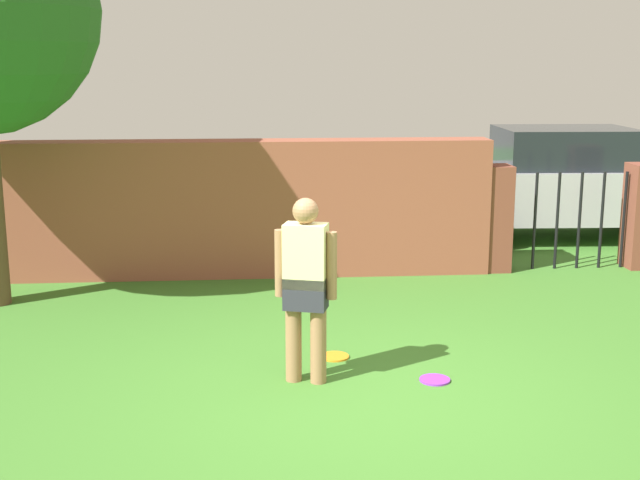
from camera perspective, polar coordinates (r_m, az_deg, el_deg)
The scene contains 7 objects.
ground_plane at distance 7.12m, azimuth 2.79°, elevation -10.62°, with size 40.00×40.00×0.00m, color #3D7528.
brick_wall at distance 10.87m, azimuth -7.83°, elevation 2.09°, with size 7.34×0.50×1.75m, color brown.
person at distance 7.17m, azimuth -0.97°, elevation -2.85°, with size 0.52×0.31×1.62m.
fence_gate at distance 11.65m, azimuth 16.47°, elevation 1.50°, with size 2.50×0.44×1.40m.
car at distance 13.65m, azimuth 16.10°, elevation 3.72°, with size 4.27×2.06×1.72m.
frisbee_purple at distance 7.52m, azimuth 7.77°, elevation -9.36°, with size 0.27×0.27×0.02m, color purple.
frisbee_orange at distance 8.01m, azimuth 1.00°, elevation -7.89°, with size 0.27×0.27×0.02m, color orange.
Camera 1 is at (-0.85, -6.51, 2.75)m, focal length 47.28 mm.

